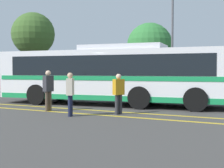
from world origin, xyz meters
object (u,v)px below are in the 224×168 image
object	(u,v)px
parked_car_0	(0,83)
pedestrian_1	(48,88)
pedestrian_0	(119,92)
transit_bus	(112,74)
parked_car_2	(156,87)
tree_0	(33,34)
tree_1	(150,46)
pedestrian_2	(70,92)
parked_car_1	(68,85)
street_lamp	(172,26)

from	to	relation	value
parked_car_0	pedestrian_1	xyz separation A→B (m)	(10.06, -6.94, 0.22)
pedestrian_0	transit_bus	bearing A→B (deg)	-120.61
parked_car_2	tree_0	world-z (taller)	tree_0
tree_0	tree_1	xyz separation A→B (m)	(10.55, 0.58, -1.35)
pedestrian_0	tree_0	world-z (taller)	tree_0
pedestrian_1	pedestrian_2	bearing A→B (deg)	-108.12
parked_car_1	pedestrian_1	distance (m)	7.79
transit_bus	street_lamp	distance (m)	6.86
parked_car_0	pedestrian_2	size ratio (longest dim) A/B	2.51
parked_car_2	pedestrian_2	size ratio (longest dim) A/B	2.57
parked_car_0	street_lamp	distance (m)	13.44
parked_car_1	tree_0	bearing A→B (deg)	54.20
transit_bus	pedestrian_0	distance (m)	3.37
parked_car_0	parked_car_1	distance (m)	6.30
parked_car_2	street_lamp	bearing A→B (deg)	-178.38
parked_car_1	pedestrian_1	size ratio (longest dim) A/B	2.66
pedestrian_2	tree_0	world-z (taller)	tree_0
parked_car_1	tree_1	size ratio (longest dim) A/B	0.86
parked_car_0	pedestrian_2	distance (m)	14.07
parked_car_0	parked_car_1	world-z (taller)	parked_car_0
tree_1	pedestrian_1	bearing A→B (deg)	-91.22
parked_car_1	tree_0	size ratio (longest dim) A/B	0.66
transit_bus	tree_0	size ratio (longest dim) A/B	1.75
parked_car_1	pedestrian_2	distance (m)	9.38
tree_1	parked_car_0	bearing A→B (deg)	-155.64
transit_bus	pedestrian_2	size ratio (longest dim) A/B	7.37
parked_car_0	pedestrian_0	bearing A→B (deg)	61.87
parked_car_0	parked_car_1	size ratio (longest dim) A/B	0.90
pedestrian_1	pedestrian_0	bearing A→B (deg)	-73.63
parked_car_1	street_lamp	world-z (taller)	street_lamp
tree_0	parked_car_1	bearing A→B (deg)	-32.77
parked_car_0	tree_1	world-z (taller)	tree_1
parked_car_1	parked_car_2	distance (m)	6.23
pedestrian_1	pedestrian_2	world-z (taller)	pedestrian_1
parked_car_1	pedestrian_0	bearing A→B (deg)	-136.32
parked_car_2	tree_1	world-z (taller)	tree_1
pedestrian_2	pedestrian_0	bearing A→B (deg)	109.40
pedestrian_0	tree_1	size ratio (longest dim) A/B	0.30
tree_0	pedestrian_2	bearing A→B (deg)	-44.76
tree_0	tree_1	bearing A→B (deg)	3.15
parked_car_1	street_lamp	distance (m)	7.82
tree_1	tree_0	bearing A→B (deg)	-176.85
parked_car_2	pedestrian_2	world-z (taller)	pedestrian_2
tree_1	parked_car_2	bearing A→B (deg)	-66.63
pedestrian_2	parked_car_0	bearing A→B (deg)	-146.63
pedestrian_0	tree_1	world-z (taller)	tree_1
tree_0	pedestrian_1	bearing A→B (deg)	-46.96
parked_car_0	parked_car_2	world-z (taller)	parked_car_2
pedestrian_2	tree_0	distance (m)	17.31
pedestrian_2	transit_bus	bearing A→B (deg)	161.49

